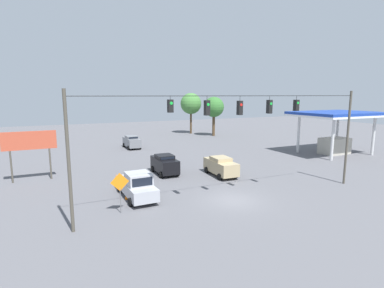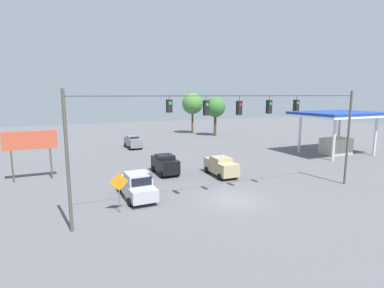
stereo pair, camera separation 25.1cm
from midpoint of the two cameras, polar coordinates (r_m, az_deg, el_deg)
name	(u,v)px [view 1 (the left image)]	position (r m, az deg, el deg)	size (l,w,h in m)	color
ground_plane	(234,200)	(23.73, 7.62, -10.57)	(140.00, 140.00, 0.00)	#56565B
overhead_signal_span	(239,128)	(22.03, 8.71, 2.94)	(23.40, 0.38, 8.40)	#4C473D
sedan_black_withflow_mid	(165,164)	(30.90, -5.46, -3.81)	(2.02, 4.09, 2.00)	black
sedan_tan_crossing_near	(221,166)	(30.28, 5.25, -4.17)	(2.12, 4.52, 1.90)	tan
pickup_truck_silver_parked_shoulder	(137,186)	(24.23, -10.74, -7.79)	(2.26, 5.58, 2.12)	#A8AAB2
sedan_grey_withflow_deep	(132,142)	(46.55, -11.56, 0.43)	(2.07, 4.43, 1.90)	slate
traffic_cone_nearest	(127,195)	(24.22, -12.62, -9.42)	(0.30, 0.30, 0.70)	orange
traffic_cone_second	(120,185)	(26.82, -13.84, -7.62)	(0.30, 0.30, 0.70)	orange
traffic_cone_third	(116,177)	(29.36, -14.46, -6.16)	(0.30, 0.30, 0.70)	orange
gas_station	(336,123)	(45.28, 25.61, 3.55)	(11.14, 8.21, 5.78)	navy
roadside_billboard	(29,144)	(31.70, -28.75, 0.01)	(4.64, 0.16, 4.73)	#4C473D
work_zone_sign	(120,185)	(21.13, -13.91, -7.61)	(1.27, 0.06, 2.84)	slate
tree_horizon_left	(191,104)	(62.80, -0.33, 7.67)	(4.35, 4.35, 8.44)	#4C3823
tree_horizon_right	(214,107)	(59.26, 4.06, 6.98)	(3.97, 3.97, 7.70)	#4C3823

